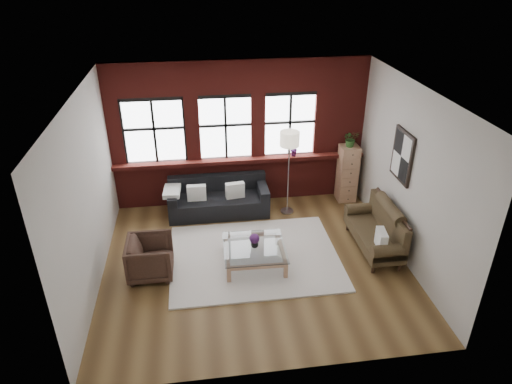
{
  "coord_description": "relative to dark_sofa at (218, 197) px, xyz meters",
  "views": [
    {
      "loc": [
        -0.93,
        -6.8,
        5.14
      ],
      "look_at": [
        0.1,
        0.6,
        1.15
      ],
      "focal_mm": 32.0,
      "sensor_mm": 36.0,
      "label": 1
    }
  ],
  "objects": [
    {
      "name": "floor",
      "position": [
        0.54,
        -1.9,
        -0.39
      ],
      "size": [
        5.5,
        5.5,
        0.0
      ],
      "primitive_type": "plane",
      "color": "brown",
      "rests_on": "ground"
    },
    {
      "name": "wall_back",
      "position": [
        0.54,
        0.6,
        1.21
      ],
      "size": [
        5.5,
        0.0,
        5.5
      ],
      "primitive_type": "plane",
      "rotation": [
        1.57,
        0.0,
        0.0
      ],
      "color": "beige",
      "rests_on": "ground"
    },
    {
      "name": "sill_plant",
      "position": [
        1.75,
        0.42,
        0.86
      ],
      "size": [
        0.23,
        0.21,
        0.33
      ],
      "primitive_type": "imported",
      "rotation": [
        0.0,
        0.0,
        0.4
      ],
      "color": "#542265",
      "rests_on": "sill_ledge"
    },
    {
      "name": "vase",
      "position": [
        0.53,
        -1.94,
        0.05
      ],
      "size": [
        0.18,
        0.18,
        0.15
      ],
      "primitive_type": "imported",
      "rotation": [
        0.0,
        0.0,
        0.4
      ],
      "color": "#B2B2B2",
      "rests_on": "coffee_table"
    },
    {
      "name": "dark_sofa",
      "position": [
        0.0,
        0.0,
        0.0
      ],
      "size": [
        2.14,
        0.87,
        0.78
      ],
      "primitive_type": null,
      "color": "black",
      "rests_on": "floor"
    },
    {
      "name": "coffee_table",
      "position": [
        0.53,
        -1.94,
        -0.21
      ],
      "size": [
        1.15,
        1.15,
        0.37
      ],
      "primitive_type": null,
      "rotation": [
        0.0,
        0.0,
        -0.03
      ],
      "color": "#AB7D5D",
      "rests_on": "shag_rug"
    },
    {
      "name": "window_left",
      "position": [
        -1.26,
        0.55,
        1.36
      ],
      "size": [
        1.38,
        0.1,
        1.5
      ],
      "primitive_type": null,
      "color": "black",
      "rests_on": "brick_backwall"
    },
    {
      "name": "armchair",
      "position": [
        -1.33,
        -2.0,
        -0.03
      ],
      "size": [
        0.8,
        0.77,
        0.72
      ],
      "primitive_type": "imported",
      "rotation": [
        0.0,
        0.0,
        1.56
      ],
      "color": "#35221A",
      "rests_on": "floor"
    },
    {
      "name": "drawer_chest",
      "position": [
        2.94,
        0.21,
        0.27
      ],
      "size": [
        0.4,
        0.4,
        1.32
      ],
      "primitive_type": "cube",
      "color": "#AB7D5D",
      "rests_on": "floor"
    },
    {
      "name": "wall_front",
      "position": [
        0.54,
        -4.4,
        1.21
      ],
      "size": [
        5.5,
        0.0,
        5.5
      ],
      "primitive_type": "plane",
      "rotation": [
        -1.57,
        0.0,
        0.0
      ],
      "color": "beige",
      "rests_on": "ground"
    },
    {
      "name": "window_mid",
      "position": [
        0.24,
        0.55,
        1.36
      ],
      "size": [
        1.38,
        0.1,
        1.5
      ],
      "primitive_type": null,
      "color": "black",
      "rests_on": "brick_backwall"
    },
    {
      "name": "floor_lamp",
      "position": [
        1.5,
        -0.17,
        0.62
      ],
      "size": [
        0.4,
        0.4,
        2.02
      ],
      "primitive_type": null,
      "color": "#A5A5A8",
      "rests_on": "floor"
    },
    {
      "name": "potted_plant_top",
      "position": [
        2.94,
        0.21,
        1.11
      ],
      "size": [
        0.33,
        0.29,
        0.37
      ],
      "primitive_type": "imported",
      "rotation": [
        0.0,
        0.0,
        0.01
      ],
      "color": "#2D5923",
      "rests_on": "drawer_chest"
    },
    {
      "name": "flowers",
      "position": [
        0.53,
        -1.94,
        0.16
      ],
      "size": [
        0.18,
        0.18,
        0.18
      ],
      "primitive_type": "sphere",
      "color": "#542265",
      "rests_on": "vase"
    },
    {
      "name": "wall_left",
      "position": [
        -2.21,
        -1.9,
        1.21
      ],
      "size": [
        0.0,
        5.0,
        5.0
      ],
      "primitive_type": "plane",
      "rotation": [
        1.57,
        0.0,
        1.57
      ],
      "color": "beige",
      "rests_on": "ground"
    },
    {
      "name": "ceiling",
      "position": [
        0.54,
        -1.9,
        2.81
      ],
      "size": [
        5.5,
        5.5,
        0.0
      ],
      "primitive_type": "plane",
      "rotation": [
        3.14,
        0.0,
        0.0
      ],
      "color": "white",
      "rests_on": "ground"
    },
    {
      "name": "shag_rug",
      "position": [
        0.55,
        -1.76,
        -0.37
      ],
      "size": [
        3.12,
        2.45,
        0.03
      ],
      "primitive_type": "cube",
      "rotation": [
        0.0,
        0.0,
        -0.0
      ],
      "color": "beige",
      "rests_on": "floor"
    },
    {
      "name": "sill_ledge",
      "position": [
        0.54,
        0.45,
        0.65
      ],
      "size": [
        5.5,
        0.3,
        0.08
      ],
      "primitive_type": "cube",
      "color": "maroon",
      "rests_on": "brick_backwall"
    },
    {
      "name": "wall_right",
      "position": [
        3.29,
        -1.9,
        1.21
      ],
      "size": [
        0.0,
        5.0,
        5.0
      ],
      "primitive_type": "plane",
      "rotation": [
        1.57,
        0.0,
        -1.57
      ],
      "color": "beige",
      "rests_on": "ground"
    },
    {
      "name": "wall_poster",
      "position": [
        3.26,
        -1.6,
        1.46
      ],
      "size": [
        0.05,
        0.74,
        0.94
      ],
      "primitive_type": null,
      "color": "black",
      "rests_on": "wall_right"
    },
    {
      "name": "brick_backwall",
      "position": [
        0.54,
        0.54,
        1.21
      ],
      "size": [
        5.5,
        0.12,
        3.2
      ],
      "primitive_type": null,
      "color": "maroon",
      "rests_on": "floor"
    },
    {
      "name": "pillow_b",
      "position": [
        0.36,
        -0.1,
        0.19
      ],
      "size": [
        0.41,
        0.19,
        0.34
      ],
      "primitive_type": "cube",
      "rotation": [
        0.0,
        0.0,
        0.13
      ],
      "color": "white",
      "rests_on": "dark_sofa"
    },
    {
      "name": "vintage_settee",
      "position": [
        2.84,
        -1.79,
        0.06
      ],
      "size": [
        0.74,
        1.68,
        0.89
      ],
      "primitive_type": null,
      "color": "#3C2F1B",
      "rests_on": "floor"
    },
    {
      "name": "pillow_settee",
      "position": [
        2.76,
        -2.3,
        0.17
      ],
      "size": [
        0.19,
        0.4,
        0.34
      ],
      "primitive_type": "cube",
      "rotation": [
        0.0,
        0.0,
        -0.14
      ],
      "color": "white",
      "rests_on": "vintage_settee"
    },
    {
      "name": "window_right",
      "position": [
        1.64,
        0.55,
        1.36
      ],
      "size": [
        1.38,
        0.1,
        1.5
      ],
      "primitive_type": null,
      "color": "black",
      "rests_on": "brick_backwall"
    },
    {
      "name": "pillow_a",
      "position": [
        -0.46,
        -0.1,
        0.19
      ],
      "size": [
        0.4,
        0.15,
        0.34
      ],
      "primitive_type": "cube",
      "rotation": [
        0.0,
        0.0,
        -0.04
      ],
      "color": "white",
      "rests_on": "dark_sofa"
    }
  ]
}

